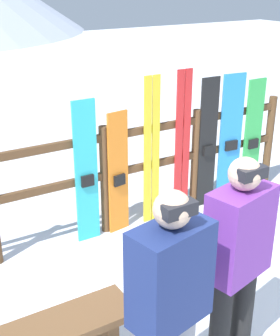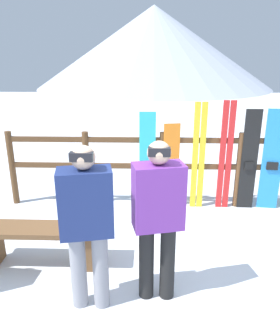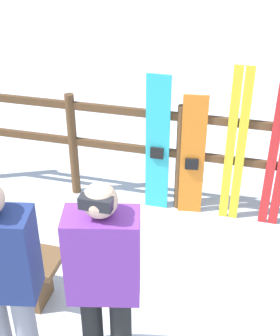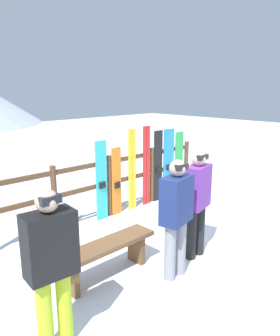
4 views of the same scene
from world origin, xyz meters
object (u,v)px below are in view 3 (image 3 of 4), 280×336
snowboard_cyan (157,146)px  snowboard_orange (192,157)px  ski_pair_red (279,152)px  person_purple (104,276)px  ski_pair_yellow (236,148)px  person_navy (2,275)px

snowboard_cyan → snowboard_orange: snowboard_cyan is taller
ski_pair_red → person_purple: bearing=-117.2°
snowboard_orange → ski_pair_red: ski_pair_red is taller
snowboard_cyan → ski_pair_yellow: 0.79m
person_purple → ski_pair_yellow: (0.67, 2.11, -0.09)m
person_navy → ski_pair_yellow: 2.61m
snowboard_cyan → ski_pair_yellow: ski_pair_yellow is taller
person_navy → ski_pair_yellow: (1.31, 2.25, -0.08)m
person_purple → snowboard_cyan: (-0.12, 2.11, -0.17)m
snowboard_cyan → snowboard_orange: bearing=-0.0°
person_navy → person_purple: size_ratio=1.00×
snowboard_cyan → person_purple: bearing=-86.7°
person_navy → ski_pair_red: bearing=52.6°
person_navy → snowboard_orange: 2.43m
snowboard_orange → ski_pair_red: size_ratio=0.80×
person_navy → person_purple: person_purple is taller
snowboard_cyan → ski_pair_red: bearing=0.2°
person_navy → person_purple: 0.66m
snowboard_cyan → snowboard_orange: (0.37, -0.00, -0.09)m
ski_pair_yellow → ski_pair_red: (0.41, 0.00, 0.01)m
snowboard_orange → ski_pair_yellow: (0.42, 0.00, 0.17)m
ski_pair_red → snowboard_cyan: bearing=-179.8°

